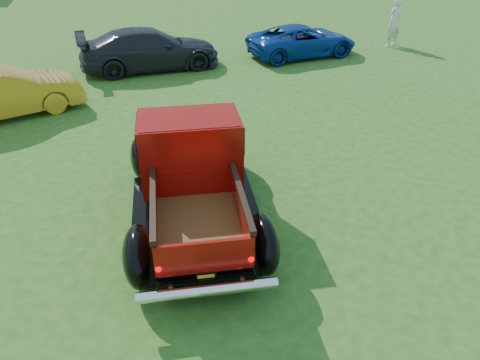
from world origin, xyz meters
The scene contains 6 objects.
ground centered at (0.00, 0.00, 0.00)m, with size 120.00×120.00×0.00m, color #245117.
pickup_truck centered at (-0.69, 1.10, 0.91)m, with size 3.76×5.52×1.93m.
show_car_yellow centered at (-3.50, 7.85, 0.70)m, with size 1.47×4.22×1.39m, color orange.
show_car_grey centered at (1.57, 10.08, 0.72)m, with size 2.00×4.93×1.43m, color black.
show_car_blue centered at (7.33, 8.83, 0.60)m, with size 1.98×4.29×1.19m, color navy.
spectator centered at (11.50, 8.26, 0.98)m, with size 0.71×0.47×1.95m, color beige.
Camera 1 is at (-3.60, -6.19, 5.25)m, focal length 35.00 mm.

